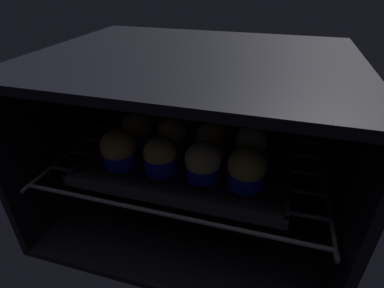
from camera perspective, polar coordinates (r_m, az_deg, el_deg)
oven_cavity at (r=67.85cm, az=1.36°, el=2.20°), size 59.00×47.00×37.00cm
oven_rack at (r=66.05cm, az=0.37°, el=-2.08°), size 54.80×42.00×0.80cm
baking_tray at (r=64.25cm, az=0.00°, el=-1.97°), size 40.16×32.01×2.20cm
muffin_row0_col0 at (r=59.73cm, az=-13.82°, el=-0.97°), size 6.84×6.84×7.80cm
muffin_row0_col1 at (r=56.92cm, az=-6.07°, el=-2.21°), size 6.32×6.32×7.75cm
muffin_row0_col2 at (r=54.99cm, az=2.07°, el=-3.52°), size 6.74×6.74×7.31cm
muffin_row0_col3 at (r=53.60cm, az=10.36°, el=-4.69°), size 6.81×6.81×7.71cm
muffin_row1_col0 at (r=66.64cm, az=-10.28°, el=2.57°), size 6.48×6.48×7.32cm
muffin_row1_col1 at (r=63.17cm, az=-3.91°, el=1.46°), size 6.32×6.32×7.50cm
muffin_row1_col2 at (r=61.56cm, az=3.57°, el=0.81°), size 6.32×6.32×8.03cm
muffin_row1_col3 at (r=60.49cm, az=11.05°, el=-0.28°), size 6.32×6.32×7.95cm
muffin_row2_col0 at (r=72.88cm, az=-7.21°, el=5.56°), size 6.76×6.76×7.66cm
muffin_row2_col1 at (r=70.25cm, az=-1.41°, el=5.15°), size 6.86×6.86×8.18cm
muffin_row2_col2 at (r=68.46cm, az=5.29°, el=4.01°), size 6.87×6.87×7.68cm
muffin_row2_col3 at (r=67.56cm, az=11.69°, el=2.73°), size 6.32×6.32×7.02cm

